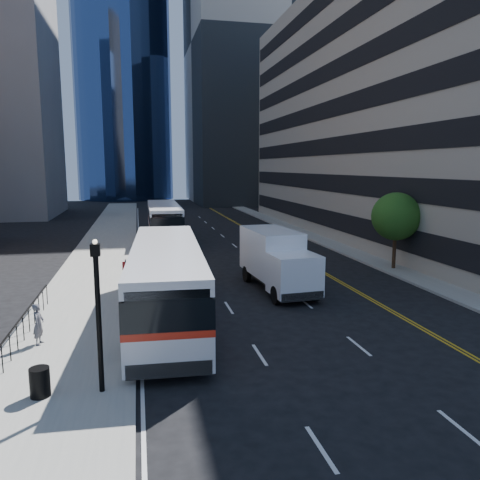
# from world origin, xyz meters

# --- Properties ---
(ground) EXTENTS (160.00, 160.00, 0.00)m
(ground) POSITION_xyz_m (0.00, 0.00, 0.00)
(ground) COLOR black
(ground) RESTS_ON ground
(sidewalk_west) EXTENTS (5.00, 90.00, 0.15)m
(sidewalk_west) POSITION_xyz_m (-10.50, 25.00, 0.07)
(sidewalk_west) COLOR gray
(sidewalk_west) RESTS_ON ground
(sidewalk_east) EXTENTS (2.00, 90.00, 0.15)m
(sidewalk_east) POSITION_xyz_m (9.00, 25.00, 0.07)
(sidewalk_east) COLOR gray
(sidewalk_east) RESTS_ON ground
(parking_garage) EXTENTS (30.00, 50.00, 25.00)m
(parking_garage) POSITION_xyz_m (25.00, 23.00, 12.50)
(parking_garage) COLOR #9E9384
(parking_garage) RESTS_ON ground
(office_tower_north) EXTENTS (30.00, 28.00, 60.00)m
(office_tower_north) POSITION_xyz_m (18.00, 72.00, 30.00)
(office_tower_north) COLOR gray
(office_tower_north) RESTS_ON ground
(glass_tower) EXTENTS (20.00, 20.00, 80.00)m
(glass_tower) POSITION_xyz_m (-10.00, 85.00, 40.00)
(glass_tower) COLOR navy
(glass_tower) RESTS_ON ground
(street_tree) EXTENTS (3.20, 3.20, 5.10)m
(street_tree) POSITION_xyz_m (9.00, 8.00, 3.64)
(street_tree) COLOR #332114
(street_tree) RESTS_ON sidewalk_east
(lamp_post) EXTENTS (0.28, 0.28, 4.56)m
(lamp_post) POSITION_xyz_m (-9.00, -6.00, 2.72)
(lamp_post) COLOR black
(lamp_post) RESTS_ON sidewalk_west
(bus_front) EXTENTS (3.63, 13.60, 3.47)m
(bus_front) POSITION_xyz_m (-6.60, 0.71, 1.90)
(bus_front) COLOR silver
(bus_front) RESTS_ON ground
(bus_rear) EXTENTS (2.96, 13.00, 3.35)m
(bus_rear) POSITION_xyz_m (-5.36, 25.15, 1.83)
(bus_rear) COLOR white
(bus_rear) RESTS_ON ground
(box_truck) EXTENTS (2.90, 7.10, 3.32)m
(box_truck) POSITION_xyz_m (-0.18, 4.85, 1.75)
(box_truck) COLOR white
(box_truck) RESTS_ON ground
(trash_can) EXTENTS (0.75, 0.75, 0.89)m
(trash_can) POSITION_xyz_m (-10.77, -5.95, 0.59)
(trash_can) COLOR black
(trash_can) RESTS_ON sidewalk_west
(pedestrian) EXTENTS (0.47, 0.64, 1.61)m
(pedestrian) POSITION_xyz_m (-11.62, -1.52, 0.96)
(pedestrian) COLOR #505057
(pedestrian) RESTS_ON sidewalk_west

